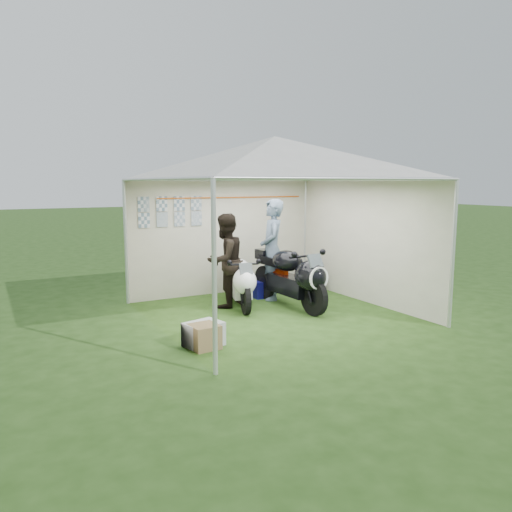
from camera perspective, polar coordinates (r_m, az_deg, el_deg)
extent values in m
plane|color=#244414|center=(8.66, 2.06, -6.66)|extent=(80.00, 80.00, 0.00)
cylinder|color=silver|center=(5.77, -4.78, -2.62)|extent=(0.06, 0.06, 2.30)
cylinder|color=silver|center=(8.22, 21.58, 0.12)|extent=(0.06, 0.06, 2.30)
cylinder|color=silver|center=(9.52, -14.65, 1.49)|extent=(0.06, 0.06, 2.30)
cylinder|color=silver|center=(11.18, 5.64, 2.71)|extent=(0.06, 0.06, 2.30)
cube|color=beige|center=(10.19, -3.69, 2.19)|extent=(4.00, 0.02, 2.30)
cube|color=beige|center=(7.61, -10.93, -0.06)|extent=(0.02, 4.00, 2.30)
cube|color=beige|center=(9.61, 12.39, 1.63)|extent=(0.02, 4.00, 2.30)
pyramid|color=silver|center=(8.37, 2.15, 11.13)|extent=(5.66, 5.66, 0.70)
cube|color=#99A5B7|center=(9.54, -12.73, 5.79)|extent=(0.22, 0.02, 0.28)
cube|color=#99A5B7|center=(9.64, -10.72, 5.88)|extent=(0.22, 0.02, 0.28)
cube|color=#99A5B7|center=(9.75, -8.76, 5.95)|extent=(0.22, 0.01, 0.28)
cube|color=#99A5B7|center=(9.88, -6.85, 6.02)|extent=(0.22, 0.01, 0.28)
cube|color=#99A5B7|center=(9.55, -12.67, 4.00)|extent=(0.22, 0.02, 0.28)
cube|color=#99A5B7|center=(9.66, -10.68, 4.10)|extent=(0.22, 0.01, 0.28)
cube|color=#99A5B7|center=(9.77, -8.72, 4.20)|extent=(0.22, 0.02, 0.28)
cube|color=#99A5B7|center=(9.90, -6.82, 4.29)|extent=(0.22, 0.01, 0.28)
cylinder|color=#D8590C|center=(10.19, -2.63, 6.71)|extent=(3.20, 0.02, 0.02)
cylinder|color=black|center=(8.58, -1.18, -4.92)|extent=(0.24, 0.55, 0.55)
cylinder|color=black|center=(9.80, -2.68, -3.24)|extent=(0.28, 0.56, 0.55)
cube|color=white|center=(9.13, -1.93, -3.64)|extent=(0.54, 0.92, 0.27)
ellipsoid|color=white|center=(8.60, -1.30, -2.90)|extent=(0.54, 0.64, 0.46)
ellipsoid|color=white|center=(9.15, -2.05, -1.29)|extent=(0.54, 0.65, 0.32)
cube|color=black|center=(9.51, -2.45, -1.26)|extent=(0.38, 0.59, 0.13)
cube|color=white|center=(9.79, -2.77, -0.55)|extent=(0.27, 0.32, 0.16)
cube|color=black|center=(9.45, -2.35, -2.27)|extent=(0.23, 0.51, 0.09)
cube|color=#3F474C|center=(8.46, -1.16, -1.46)|extent=(0.25, 0.19, 0.19)
cylinder|color=black|center=(8.55, 6.63, -4.68)|extent=(0.13, 0.65, 0.65)
cylinder|color=black|center=(9.75, 1.19, -2.99)|extent=(0.19, 0.65, 0.65)
cube|color=black|center=(9.08, 3.93, -3.32)|extent=(0.41, 1.04, 0.32)
ellipsoid|color=black|center=(8.56, 6.23, -2.30)|extent=(0.51, 0.67, 0.54)
ellipsoid|color=black|center=(9.09, 3.56, -0.54)|extent=(0.50, 0.68, 0.38)
cube|color=black|center=(9.45, 2.07, -0.58)|extent=(0.31, 0.66, 0.15)
cube|color=black|center=(9.73, 0.93, 0.20)|extent=(0.25, 0.33, 0.19)
cube|color=#881B00|center=(9.39, 2.43, -1.77)|extent=(0.13, 0.60, 0.11)
cube|color=#3F474C|center=(8.41, 6.79, -0.56)|extent=(0.26, 0.17, 0.23)
cylinder|color=white|center=(8.38, 7.21, -2.55)|extent=(0.39, 0.04, 0.39)
cube|color=#2220C0|center=(9.88, 0.85, -3.79)|extent=(0.45, 0.29, 0.33)
imported|color=black|center=(9.03, -3.54, -0.53)|extent=(1.01, 0.92, 1.70)
imported|color=slate|center=(9.59, 1.86, 0.73)|extent=(0.72, 0.84, 1.94)
cube|color=black|center=(10.62, 6.21, -2.64)|extent=(0.53, 0.47, 0.45)
cube|color=#B5B9BE|center=(7.04, -6.02, -8.87)|extent=(0.57, 0.49, 0.33)
cube|color=brown|center=(6.93, -5.95, -9.14)|extent=(0.40, 0.40, 0.33)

